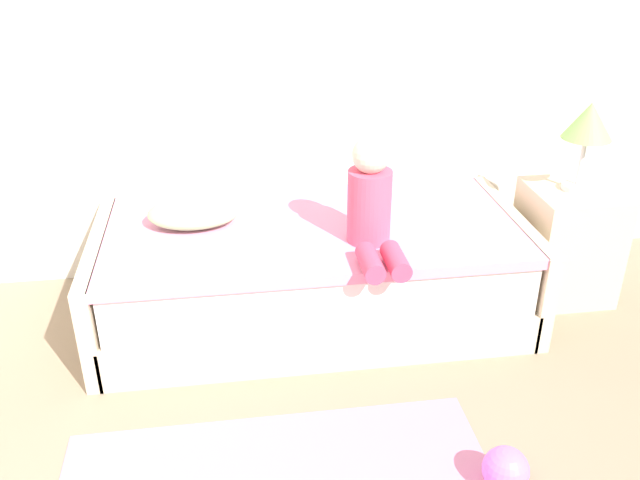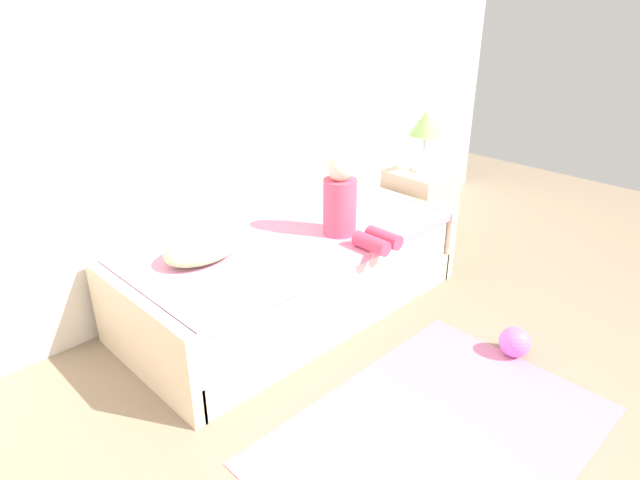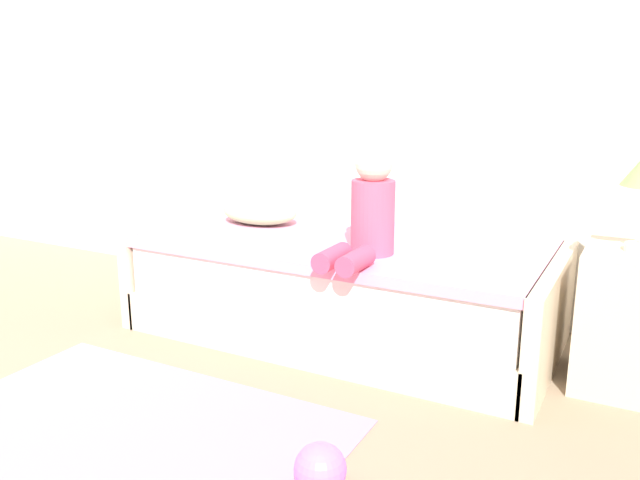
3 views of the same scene
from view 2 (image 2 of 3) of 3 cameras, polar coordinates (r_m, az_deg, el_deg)
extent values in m
cube|color=silver|center=(3.21, -20.58, 15.68)|extent=(7.20, 0.10, 2.90)
cube|color=beige|center=(3.53, -2.86, -5.41)|extent=(2.00, 1.00, 0.20)
cube|color=white|center=(3.42, -2.94, -2.16)|extent=(1.94, 0.94, 0.25)
cube|color=pink|center=(3.36, -3.00, 0.12)|extent=(1.98, 0.98, 0.05)
cube|color=beige|center=(2.98, -17.85, -9.63)|extent=(0.07, 1.00, 0.50)
cube|color=beige|center=(4.14, 7.65, 1.45)|extent=(0.07, 1.00, 0.50)
cube|color=beige|center=(4.38, 10.16, 3.32)|extent=(0.44, 0.44, 0.60)
cylinder|color=silver|center=(4.27, 10.47, 7.25)|extent=(0.15, 0.15, 0.03)
cylinder|color=silver|center=(4.24, 10.61, 8.99)|extent=(0.02, 0.02, 0.24)
cone|color=#8CCC66|center=(4.18, 10.84, 11.75)|extent=(0.24, 0.24, 0.18)
cylinder|color=#E04C6B|center=(3.31, 2.05, 3.45)|extent=(0.20, 0.20, 0.34)
sphere|color=beige|center=(3.23, 2.12, 7.52)|extent=(0.17, 0.17, 0.17)
cylinder|color=#D83F60|center=(3.14, 5.30, -0.36)|extent=(0.09, 0.22, 0.09)
cylinder|color=#D83F60|center=(3.22, 6.57, 0.22)|extent=(0.09, 0.22, 0.09)
ellipsoid|color=#99CC8C|center=(3.09, -12.09, -0.89)|extent=(0.44, 0.30, 0.13)
sphere|color=#CC66D8|center=(3.28, 19.41, -9.87)|extent=(0.17, 0.17, 0.17)
cube|color=pink|center=(2.74, 11.98, -19.02)|extent=(1.60, 1.10, 0.01)
camera|label=1|loc=(1.74, 68.99, 11.10)|focal=37.96mm
camera|label=3|loc=(3.48, 53.70, 5.00)|focal=36.27mm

